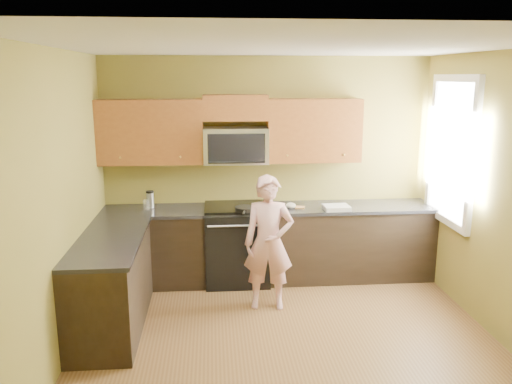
{
  "coord_description": "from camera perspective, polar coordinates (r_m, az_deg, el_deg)",
  "views": [
    {
      "loc": [
        -0.68,
        -4.25,
        2.46
      ],
      "look_at": [
        -0.2,
        1.3,
        1.2
      ],
      "focal_mm": 35.98,
      "sensor_mm": 36.0,
      "label": 1
    }
  ],
  "objects": [
    {
      "name": "upper_cab_over_mw",
      "position": [
        6.1,
        -2.34,
        9.36
      ],
      "size": [
        0.76,
        0.33,
        0.3
      ],
      "primitive_type": "cube",
      "color": "brown",
      "rests_on": "wall_back"
    },
    {
      "name": "upper_cab_left",
      "position": [
        6.21,
        -11.46,
        3.13
      ],
      "size": [
        1.22,
        0.33,
        0.75
      ],
      "primitive_type": null,
      "color": "brown",
      "rests_on": "wall_back"
    },
    {
      "name": "wall_left",
      "position": [
        4.59,
        -21.52,
        -2.19
      ],
      "size": [
        0.0,
        4.0,
        4.0
      ],
      "primitive_type": "plane",
      "rotation": [
        1.57,
        0.0,
        1.57
      ],
      "color": "olive",
      "rests_on": "ground"
    },
    {
      "name": "cabinet_back_run",
      "position": [
        6.32,
        1.5,
        -5.89
      ],
      "size": [
        4.0,
        0.6,
        0.88
      ],
      "primitive_type": "cube",
      "color": "black",
      "rests_on": "floor"
    },
    {
      "name": "napkin_a",
      "position": [
        6.08,
        1.17,
        -1.62
      ],
      "size": [
        0.13,
        0.13,
        0.06
      ],
      "primitive_type": "ellipsoid",
      "rotation": [
        0.0,
        0.0,
        -0.14
      ],
      "color": "silver",
      "rests_on": "countertop_back"
    },
    {
      "name": "cabinet_left_run",
      "position": [
        5.35,
        -15.79,
        -9.94
      ],
      "size": [
        0.6,
        1.6,
        0.88
      ],
      "primitive_type": "cube",
      "color": "black",
      "rests_on": "floor"
    },
    {
      "name": "travel_mug",
      "position": [
        6.3,
        -11.65,
        -1.67
      ],
      "size": [
        0.11,
        0.11,
        0.2
      ],
      "primitive_type": null,
      "rotation": [
        0.0,
        0.0,
        0.19
      ],
      "color": "silver",
      "rests_on": "countertop_back"
    },
    {
      "name": "floor",
      "position": [
        4.96,
        3.76,
        -17.04
      ],
      "size": [
        4.0,
        4.0,
        0.0
      ],
      "primitive_type": "plane",
      "color": "brown",
      "rests_on": "ground"
    },
    {
      "name": "wall_right",
      "position": [
        5.14,
        26.61,
        -1.1
      ],
      "size": [
        0.0,
        4.0,
        4.0
      ],
      "primitive_type": "plane",
      "rotation": [
        1.57,
        0.0,
        -1.57
      ],
      "color": "olive",
      "rests_on": "ground"
    },
    {
      "name": "dish_towel",
      "position": [
        6.13,
        8.93,
        -1.72
      ],
      "size": [
        0.31,
        0.25,
        0.05
      ],
      "primitive_type": "cube",
      "rotation": [
        0.0,
        0.0,
        0.04
      ],
      "color": "silver",
      "rests_on": "countertop_back"
    },
    {
      "name": "butter_tub",
      "position": [
        5.99,
        1.8,
        -2.16
      ],
      "size": [
        0.14,
        0.14,
        0.09
      ],
      "primitive_type": null,
      "rotation": [
        0.0,
        0.0,
        -0.19
      ],
      "color": "yellow",
      "rests_on": "countertop_back"
    },
    {
      "name": "stove",
      "position": [
        6.25,
        -2.13,
        -5.76
      ],
      "size": [
        0.76,
        0.65,
        0.95
      ],
      "primitive_type": null,
      "color": "black",
      "rests_on": "floor"
    },
    {
      "name": "napkin_b",
      "position": [
        6.13,
        3.9,
        -1.51
      ],
      "size": [
        0.16,
        0.17,
        0.07
      ],
      "primitive_type": "ellipsoid",
      "rotation": [
        0.0,
        0.0,
        -0.38
      ],
      "color": "silver",
      "rests_on": "countertop_back"
    },
    {
      "name": "upper_cab_right",
      "position": [
        6.29,
        6.32,
        3.43
      ],
      "size": [
        1.12,
        0.33,
        0.75
      ],
      "primitive_type": null,
      "color": "brown",
      "rests_on": "wall_back"
    },
    {
      "name": "frying_pan",
      "position": [
        5.88,
        -1.21,
        -2.14
      ],
      "size": [
        0.3,
        0.45,
        0.05
      ],
      "primitive_type": null,
      "rotation": [
        0.0,
        0.0,
        -0.15
      ],
      "color": "black",
      "rests_on": "stove"
    },
    {
      "name": "wall_front",
      "position": [
        2.6,
        10.99,
        -12.85
      ],
      "size": [
        4.0,
        0.0,
        4.0
      ],
      "primitive_type": "plane",
      "rotation": [
        -1.57,
        0.0,
        0.0
      ],
      "color": "olive",
      "rests_on": "ground"
    },
    {
      "name": "glass_b",
      "position": [
        6.17,
        -12.1,
        -1.41
      ],
      "size": [
        0.09,
        0.09,
        0.12
      ],
      "primitive_type": "cylinder",
      "rotation": [
        0.0,
        0.0,
        0.37
      ],
      "color": "silver",
      "rests_on": "countertop_back"
    },
    {
      "name": "wall_back",
      "position": [
        6.38,
        1.25,
        2.73
      ],
      "size": [
        4.0,
        0.0,
        4.0
      ],
      "primitive_type": "plane",
      "rotation": [
        1.57,
        0.0,
        0.0
      ],
      "color": "olive",
      "rests_on": "ground"
    },
    {
      "name": "woman",
      "position": [
        5.49,
        1.42,
        -5.67
      ],
      "size": [
        0.57,
        0.4,
        1.45
      ],
      "primitive_type": "imported",
      "rotation": [
        0.0,
        0.0,
        -0.11
      ],
      "color": "#DB6D70",
      "rests_on": "floor"
    },
    {
      "name": "window",
      "position": [
        6.12,
        20.95,
        4.3
      ],
      "size": [
        0.06,
        1.06,
        1.66
      ],
      "primitive_type": null,
      "color": "white",
      "rests_on": "wall_right"
    },
    {
      "name": "toast_slice",
      "position": [
        6.15,
        4.93,
        -1.72
      ],
      "size": [
        0.13,
        0.13,
        0.01
      ],
      "primitive_type": "cube",
      "rotation": [
        0.0,
        0.0,
        -0.25
      ],
      "color": "#B27F47",
      "rests_on": "countertop_back"
    },
    {
      "name": "countertop_left",
      "position": [
        5.19,
        -15.98,
        -5.25
      ],
      "size": [
        0.62,
        1.6,
        0.04
      ],
      "primitive_type": "cube",
      "color": "black",
      "rests_on": "cabinet_left_run"
    },
    {
      "name": "countertop_back",
      "position": [
        6.18,
        1.54,
        -1.88
      ],
      "size": [
        4.0,
        0.62,
        0.04
      ],
      "primitive_type": "cube",
      "color": "black",
      "rests_on": "cabinet_back_run"
    },
    {
      "name": "microwave",
      "position": [
        6.14,
        -2.27,
        3.27
      ],
      "size": [
        0.76,
        0.4,
        0.42
      ],
      "primitive_type": null,
      "color": "silver",
      "rests_on": "wall_back"
    },
    {
      "name": "ceiling",
      "position": [
        4.31,
        4.31,
        15.89
      ],
      "size": [
        4.0,
        4.0,
        0.0
      ],
      "primitive_type": "plane",
      "rotation": [
        3.14,
        0.0,
        0.0
      ],
      "color": "white",
      "rests_on": "ground"
    }
  ]
}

